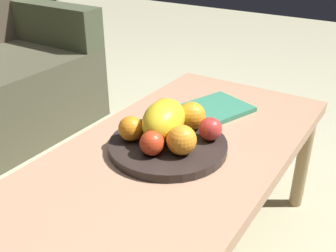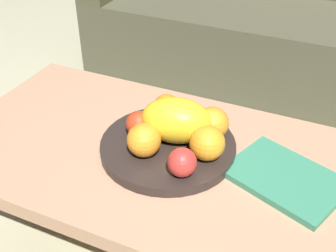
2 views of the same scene
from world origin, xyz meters
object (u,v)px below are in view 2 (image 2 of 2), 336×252
(coffee_table, at_px, (170,170))
(fruit_bowl, at_px, (168,147))
(orange_left, at_px, (144,140))
(melon_large_front, at_px, (176,120))
(couch, at_px, (265,21))
(apple_left, at_px, (182,162))
(apple_front, at_px, (139,124))
(orange_right, at_px, (212,123))
(banana_bunch, at_px, (190,122))
(orange_back, at_px, (167,108))
(magazine, at_px, (285,178))
(orange_front, at_px, (207,143))

(coffee_table, height_order, fruit_bowl, fruit_bowl)
(orange_left, bearing_deg, melon_large_front, 63.01)
(couch, relative_size, apple_left, 25.46)
(melon_large_front, distance_m, apple_front, 0.09)
(coffee_table, bearing_deg, orange_right, 46.68)
(coffee_table, height_order, apple_left, apple_left)
(banana_bunch, bearing_deg, coffee_table, -103.49)
(apple_front, bearing_deg, orange_back, 71.05)
(orange_back, relative_size, banana_bunch, 0.44)
(coffee_table, bearing_deg, couch, 93.05)
(fruit_bowl, height_order, magazine, fruit_bowl)
(coffee_table, relative_size, melon_large_front, 6.62)
(coffee_table, relative_size, couch, 0.68)
(apple_left, bearing_deg, orange_right, 85.27)
(orange_left, bearing_deg, orange_front, 18.92)
(couch, xyz_separation_m, melon_large_front, (0.07, -1.30, 0.22))
(coffee_table, height_order, apple_front, apple_front)
(coffee_table, xyz_separation_m, orange_left, (-0.05, -0.05, 0.11))
(apple_front, relative_size, banana_bunch, 0.41)
(orange_front, xyz_separation_m, banana_bunch, (-0.07, 0.08, -0.01))
(fruit_bowl, bearing_deg, orange_right, 36.84)
(melon_large_front, bearing_deg, orange_front, -21.66)
(orange_left, distance_m, apple_left, 0.11)
(orange_left, distance_m, banana_bunch, 0.14)
(coffee_table, relative_size, orange_front, 13.73)
(fruit_bowl, distance_m, orange_right, 0.12)
(couch, xyz_separation_m, apple_left, (0.13, -1.41, 0.20))
(fruit_bowl, xyz_separation_m, orange_back, (-0.05, 0.09, 0.05))
(fruit_bowl, distance_m, banana_bunch, 0.08)
(banana_bunch, bearing_deg, magazine, -12.12)
(couch, height_order, apple_left, couch)
(couch, xyz_separation_m, orange_left, (0.03, -1.38, 0.21))
(orange_left, xyz_separation_m, magazine, (0.32, 0.07, -0.06))
(coffee_table, height_order, magazine, magazine)
(melon_large_front, relative_size, orange_back, 2.44)
(fruit_bowl, relative_size, apple_left, 5.03)
(melon_large_front, relative_size, apple_front, 2.60)
(orange_left, xyz_separation_m, orange_back, (-0.01, 0.16, -0.01))
(apple_left, xyz_separation_m, magazine, (0.21, 0.10, -0.05))
(orange_right, bearing_deg, melon_large_front, -150.25)
(orange_front, height_order, orange_right, orange_front)
(couch, xyz_separation_m, orange_right, (0.15, -1.25, 0.21))
(fruit_bowl, xyz_separation_m, orange_left, (-0.03, -0.06, 0.05))
(orange_right, relative_size, orange_back, 1.16)
(coffee_table, xyz_separation_m, banana_bunch, (0.02, 0.08, 0.10))
(orange_left, distance_m, orange_right, 0.18)
(apple_front, distance_m, magazine, 0.37)
(banana_bunch, bearing_deg, melon_large_front, -116.11)
(orange_right, relative_size, apple_left, 1.24)
(melon_large_front, height_order, magazine, melon_large_front)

